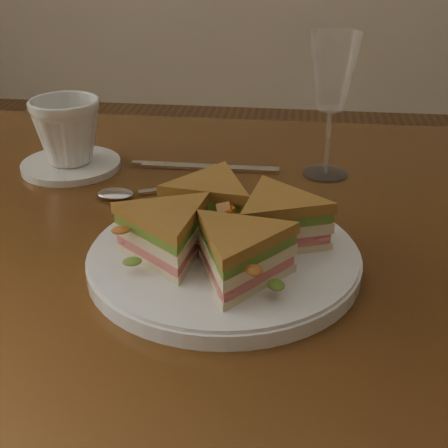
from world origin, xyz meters
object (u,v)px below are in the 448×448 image
object	(u,v)px
knife	(200,167)
coffee_cup	(67,131)
table	(197,287)
plate	(224,260)
wine_glass	(333,76)
sandwich_wedges	(224,228)
saucer	(71,165)
spoon	(133,193)

from	to	relation	value
knife	coffee_cup	bearing A→B (deg)	-173.55
table	plate	distance (m)	0.16
table	wine_glass	size ratio (longest dim) A/B	6.13
knife	wine_glass	world-z (taller)	wine_glass
table	coffee_cup	xyz separation A→B (m)	(-0.20, 0.14, 0.15)
plate	sandwich_wedges	size ratio (longest dim) A/B	1.09
table	knife	distance (m)	0.19
knife	coffee_cup	world-z (taller)	coffee_cup
sandwich_wedges	plate	bearing A→B (deg)	63.43
coffee_cup	sandwich_wedges	bearing A→B (deg)	-66.90
table	saucer	bearing A→B (deg)	145.87
table	knife	size ratio (longest dim) A/B	5.58
sandwich_wedges	spoon	world-z (taller)	sandwich_wedges
wine_glass	knife	bearing A→B (deg)	179.88
sandwich_wedges	spoon	size ratio (longest dim) A/B	1.53
sandwich_wedges	knife	world-z (taller)	sandwich_wedges
plate	knife	distance (m)	0.28
plate	saucer	world-z (taller)	plate
plate	sandwich_wedges	bearing A→B (deg)	-116.57
wine_glass	coffee_cup	size ratio (longest dim) A/B	1.97
plate	knife	bearing A→B (deg)	104.31
spoon	wine_glass	size ratio (longest dim) A/B	0.87
spoon	wine_glass	world-z (taller)	wine_glass
saucer	wine_glass	bearing A→B (deg)	3.33
wine_glass	saucer	size ratio (longest dim) A/B	1.38
coffee_cup	plate	bearing A→B (deg)	-66.90
sandwich_wedges	saucer	size ratio (longest dim) A/B	1.84
plate	spoon	xyz separation A→B (m)	(-0.14, 0.16, -0.00)
spoon	wine_glass	bearing A→B (deg)	-3.00
coffee_cup	saucer	bearing A→B (deg)	0.00
spoon	saucer	xyz separation A→B (m)	(-0.11, 0.08, 0.00)
plate	sandwich_wedges	world-z (taller)	sandwich_wedges
knife	plate	bearing A→B (deg)	-75.89
table	knife	xyz separation A→B (m)	(-0.02, 0.16, 0.10)
spoon	coffee_cup	distance (m)	0.15
wine_glass	plate	bearing A→B (deg)	-112.62
plate	coffee_cup	world-z (taller)	coffee_cup
table	sandwich_wedges	size ratio (longest dim) A/B	4.61
plate	coffee_cup	xyz separation A→B (m)	(-0.25, 0.25, 0.05)
plate	saucer	distance (m)	0.35
spoon	sandwich_wedges	bearing A→B (deg)	-74.73
saucer	coffee_cup	size ratio (longest dim) A/B	1.43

